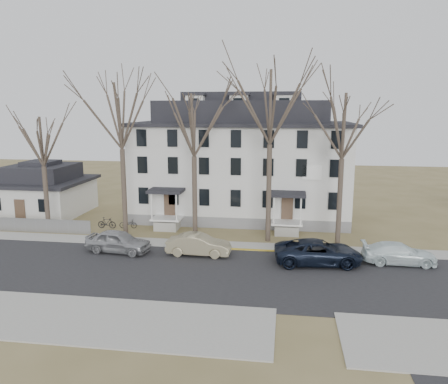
% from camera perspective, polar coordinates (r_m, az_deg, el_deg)
% --- Properties ---
extents(ground, '(120.00, 120.00, 0.00)m').
position_cam_1_polar(ground, '(26.60, 2.58, -12.52)').
color(ground, olive).
rests_on(ground, ground).
extents(main_road, '(120.00, 10.00, 0.04)m').
position_cam_1_polar(main_road, '(28.44, 2.98, -10.93)').
color(main_road, '#27272A').
rests_on(main_road, ground).
extents(far_sidewalk, '(120.00, 2.00, 0.08)m').
position_cam_1_polar(far_sidewalk, '(34.06, 3.91, -7.21)').
color(far_sidewalk, '#A09F97').
rests_on(far_sidewalk, ground).
extents(near_sidewalk_left, '(20.00, 5.00, 0.08)m').
position_cam_1_polar(near_sidewalk_left, '(24.30, -18.58, -15.49)').
color(near_sidewalk_left, '#A09F97').
rests_on(near_sidewalk_left, ground).
extents(yellow_curb, '(14.00, 0.25, 0.06)m').
position_cam_1_polar(yellow_curb, '(33.24, 12.50, -7.91)').
color(yellow_curb, gold).
rests_on(yellow_curb, ground).
extents(boarding_house, '(20.80, 12.36, 12.05)m').
position_cam_1_polar(boarding_house, '(42.79, 2.33, 3.92)').
color(boarding_house, slate).
rests_on(boarding_house, ground).
extents(small_house, '(8.70, 8.70, 5.00)m').
position_cam_1_polar(small_house, '(47.79, -22.56, 0.02)').
color(small_house, silver).
rests_on(small_house, ground).
extents(fence, '(14.00, 0.06, 1.20)m').
position_cam_1_polar(fence, '(42.39, -25.62, -4.64)').
color(fence, gray).
rests_on(fence, ground).
extents(tree_far_left, '(8.40, 8.40, 13.72)m').
position_cam_1_polar(tree_far_left, '(36.61, -13.37, 10.25)').
color(tree_far_left, '#473B31').
rests_on(tree_far_left, ground).
extents(tree_mid_left, '(7.80, 7.80, 12.74)m').
position_cam_1_polar(tree_mid_left, '(34.89, -3.98, 9.28)').
color(tree_mid_left, '#473B31').
rests_on(tree_mid_left, ground).
extents(tree_center, '(9.00, 9.00, 14.70)m').
position_cam_1_polar(tree_center, '(34.13, 6.10, 11.70)').
color(tree_center, '#473B31').
rests_on(tree_center, ground).
extents(tree_mid_right, '(7.80, 7.80, 12.74)m').
position_cam_1_polar(tree_mid_right, '(34.37, 15.36, 8.90)').
color(tree_mid_right, '#473B31').
rests_on(tree_mid_right, ground).
extents(tree_bungalow, '(6.60, 6.60, 10.78)m').
position_cam_1_polar(tree_bungalow, '(39.76, -22.72, 6.52)').
color(tree_bungalow, '#473B31').
rests_on(tree_bungalow, ground).
extents(car_silver, '(5.05, 2.52, 1.65)m').
position_cam_1_polar(car_silver, '(33.49, -13.65, -6.33)').
color(car_silver, '#9D9EA1').
rests_on(car_silver, ground).
extents(car_tan, '(4.67, 1.69, 1.53)m').
position_cam_1_polar(car_tan, '(32.03, -3.34, -6.95)').
color(car_tan, gray).
rests_on(car_tan, ground).
extents(car_navy, '(6.22, 3.33, 1.66)m').
position_cam_1_polar(car_navy, '(30.88, 12.21, -7.74)').
color(car_navy, black).
rests_on(car_navy, ground).
extents(car_white, '(4.96, 2.04, 1.44)m').
position_cam_1_polar(car_white, '(32.58, 21.88, -7.51)').
color(car_white, white).
rests_on(car_white, ground).
extents(bicycle_left, '(1.60, 0.69, 0.82)m').
position_cam_1_polar(bicycle_left, '(39.90, -12.42, -4.12)').
color(bicycle_left, black).
rests_on(bicycle_left, ground).
extents(bicycle_right, '(1.68, 0.49, 1.01)m').
position_cam_1_polar(bicycle_right, '(40.27, -15.06, -3.97)').
color(bicycle_right, black).
rests_on(bicycle_right, ground).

